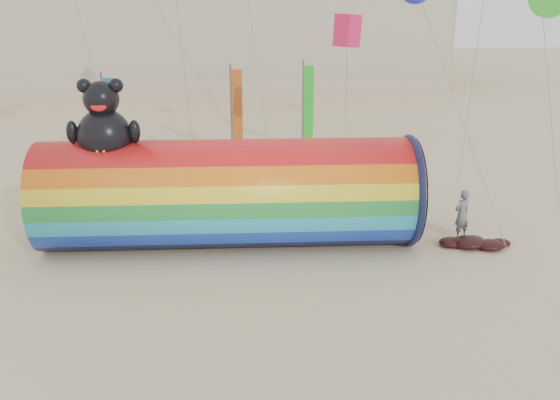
{
  "coord_description": "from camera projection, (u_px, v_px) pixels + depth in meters",
  "views": [
    {
      "loc": [
        -0.53,
        -17.54,
        8.91
      ],
      "look_at": [
        0.5,
        1.5,
        2.4
      ],
      "focal_mm": 40.0,
      "sensor_mm": 36.0,
      "label": 1
    }
  ],
  "objects": [
    {
      "name": "windsock_assembly",
      "position": [
        228.0,
        191.0,
        22.26
      ],
      "size": [
        13.32,
        4.06,
        6.14
      ],
      "color": "red",
      "rests_on": "ground"
    },
    {
      "name": "fabric_bundle",
      "position": [
        474.0,
        243.0,
        22.52
      ],
      "size": [
        2.62,
        1.35,
        0.41
      ],
      "color": "#340909",
      "rests_on": "ground"
    },
    {
      "name": "kite_handler",
      "position": [
        462.0,
        214.0,
        23.08
      ],
      "size": [
        0.82,
        0.72,
        1.89
      ],
      "primitive_type": "imported",
      "rotation": [
        0.0,
        0.0,
        3.63
      ],
      "color": "slate",
      "rests_on": "ground"
    },
    {
      "name": "ground",
      "position": [
        267.0,
        288.0,
        19.49
      ],
      "size": [
        160.0,
        160.0,
        0.0
      ],
      "primitive_type": "plane",
      "color": "#CCB58C",
      "rests_on": "ground"
    },
    {
      "name": "festival_banners",
      "position": [
        223.0,
        114.0,
        32.5
      ],
      "size": [
        10.56,
        4.54,
        5.2
      ],
      "color": "#59595E",
      "rests_on": "ground"
    }
  ]
}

